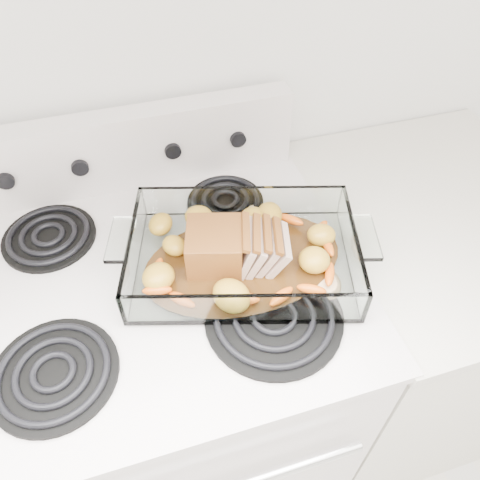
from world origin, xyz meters
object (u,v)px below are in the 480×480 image
object	(u,v)px
pork_roast	(229,251)
baking_dish	(243,257)
counter_right	(398,323)
electric_range	(177,381)

from	to	relation	value
pork_roast	baking_dish	bearing A→B (deg)	-22.17
baking_dish	pork_roast	size ratio (longest dim) A/B	2.20
counter_right	pork_roast	bearing A→B (deg)	-176.80
baking_dish	pork_roast	world-z (taller)	pork_roast
counter_right	pork_roast	size ratio (longest dim) A/B	4.84
baking_dish	pork_roast	xyz separation A→B (m)	(-0.03, -0.00, 0.03)
counter_right	electric_range	bearing A→B (deg)	179.90
electric_range	baking_dish	size ratio (longest dim) A/B	2.64
pork_roast	electric_range	bearing A→B (deg)	146.09
counter_right	baking_dish	xyz separation A→B (m)	(-0.49, -0.03, 0.50)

